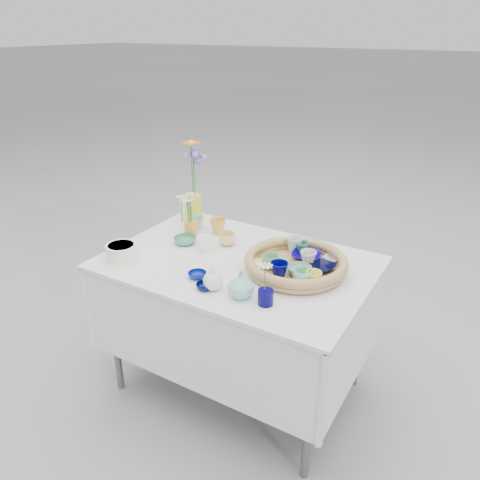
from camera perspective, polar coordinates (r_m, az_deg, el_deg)
The scene contains 34 objects.
ground at distance 2.69m, azimuth -0.23°, elevation -17.24°, with size 80.00×80.00×0.00m, color gray.
display_table at distance 2.69m, azimuth -0.23°, elevation -17.24°, with size 1.26×0.86×0.77m, color silver, non-canonical shape.
wicker_tray at distance 2.16m, azimuth 6.82°, elevation -2.90°, with size 0.47×0.47×0.08m, color brown, non-canonical shape.
tray_ceramic_0 at distance 2.25m, azimuth 8.09°, elevation -1.95°, with size 0.14×0.14×0.03m, color #100077.
tray_ceramic_1 at distance 2.16m, azimuth 9.98°, elevation -3.28°, with size 0.11×0.11×0.03m, color black.
tray_ceramic_2 at distance 2.03m, azimuth 8.94°, elevation -4.65°, with size 0.07×0.07×0.07m, color #F0F148.
tray_ceramic_3 at distance 2.11m, azimuth 7.25°, elevation -3.68°, with size 0.11×0.11×0.04m, color #67A587.
tray_ceramic_4 at distance 2.14m, azimuth 3.77°, elevation -2.65°, with size 0.08×0.08×0.06m, color #76B779.
tray_ceramic_5 at distance 2.19m, azimuth 4.21°, elevation -2.55°, with size 0.11×0.11×0.03m, color #7CCAB2.
tray_ceramic_6 at distance 2.31m, azimuth 6.66°, elevation -0.51°, with size 0.08×0.08×0.08m, color silver.
tray_ceramic_7 at distance 2.19m, azimuth 8.31°, elevation -2.22°, with size 0.08×0.08×0.07m, color beige.
tray_ceramic_8 at distance 2.26m, azimuth 11.22°, elevation -2.25°, with size 0.08×0.08×0.02m, color #ADC6F7.
tray_ceramic_9 at distance 2.06m, azimuth 4.80°, elevation -3.68°, with size 0.08×0.08×0.07m, color #020355.
tray_ceramic_10 at distance 2.16m, azimuth 2.56°, elevation -2.97°, with size 0.08×0.08×0.03m, color #FFF595.
tray_ceramic_11 at distance 2.03m, azimuth 7.65°, elevation -4.44°, with size 0.09×0.09×0.07m, color #7DC7AC.
tray_ceramic_12 at distance 2.29m, azimuth 7.60°, elevation -0.95°, with size 0.07×0.07×0.06m, color #338261.
loose_ceramic_0 at distance 2.54m, azimuth -2.70°, elevation 1.72°, with size 0.09×0.09×0.08m, color gold.
loose_ceramic_1 at distance 2.41m, azimuth -1.56°, elevation 0.13°, with size 0.08×0.08×0.07m, color #F5CC6D.
loose_ceramic_2 at distance 2.44m, azimuth -6.72°, elevation -0.04°, with size 0.12×0.12×0.04m, color #3A8D5E.
loose_ceramic_3 at distance 2.35m, azimuth -4.32°, elevation -0.44°, with size 0.08×0.08×0.08m, color white.
loose_ceramic_4 at distance 2.11m, azimuth -5.24°, elevation -4.28°, with size 0.08×0.08×0.03m, color navy.
loose_ceramic_5 at distance 2.61m, azimuth -5.28°, elevation 2.11°, with size 0.08×0.08×0.07m, color #7ABE9E.
loose_ceramic_6 at distance 2.02m, azimuth -4.26°, elevation -5.65°, with size 0.08×0.08×0.03m, color #00083C.
fluted_bowl at distance 2.32m, azimuth -14.25°, elevation -1.44°, with size 0.15×0.15×0.08m, color white, non-canonical shape.
bud_vase_paleblue at distance 1.99m, azimuth -3.33°, elevation -4.41°, with size 0.09×0.09×0.13m, color silver, non-canonical shape.
bud_vase_seafoam at distance 1.94m, azimuth 0.09°, elevation -5.44°, with size 0.11×0.11×0.12m, color #78C0B5.
bud_vase_cobalt at distance 1.91m, azimuth 3.14°, elevation -6.98°, with size 0.07×0.07×0.07m, color #03003E.
single_daisy at distance 1.87m, azimuth 3.06°, elevation -4.61°, with size 0.07×0.07×0.13m, color white, non-canonical shape.
tall_vase_yellow at distance 2.68m, azimuth -5.62°, elevation 3.83°, with size 0.09×0.09×0.16m, color yellow.
gerbera at distance 2.60m, azimuth -5.87°, elevation 8.52°, with size 0.12×0.12×0.32m, color orange, non-canonical shape.
hydrangea at distance 2.63m, azimuth -5.62°, elevation 7.78°, with size 0.09×0.09×0.30m, color #684CB5, non-canonical shape.
white_pitcher at distance 2.74m, azimuth -6.41°, elevation 3.72°, with size 0.12×0.09×0.12m, color #ECEACC, non-canonical shape.
daisy_cup at distance 2.52m, azimuth -5.99°, elevation 1.38°, with size 0.07×0.07×0.08m, color orange.
daisy_posy at distance 2.48m, azimuth -6.56°, elevation 3.87°, with size 0.08×0.08×0.16m, color white, non-canonical shape.
Camera 1 is at (1.03, -1.71, 1.80)m, focal length 35.00 mm.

